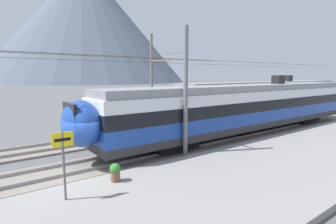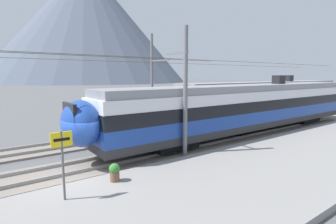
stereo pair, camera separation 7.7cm
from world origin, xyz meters
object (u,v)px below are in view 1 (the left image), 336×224
catenary_mast_mid (184,90)px  potted_plant_platform_edge (115,171)px  train_far_track (266,96)px  platform_sign (63,151)px  catenary_mast_far_side (153,79)px  train_near_platform (245,107)px

catenary_mast_mid → potted_plant_platform_edge: size_ratio=55.71×
train_far_track → catenary_mast_mid: catenary_mast_mid is taller
train_far_track → platform_sign: bearing=-161.2°
platform_sign → potted_plant_platform_edge: platform_sign is taller
potted_plant_platform_edge → platform_sign: bearing=-167.1°
train_far_track → catenary_mast_far_side: catenary_mast_far_side is taller
platform_sign → potted_plant_platform_edge: 2.52m
train_far_track → catenary_mast_far_side: size_ratio=0.65×
train_near_platform → platform_sign: size_ratio=10.98×
train_near_platform → catenary_mast_far_side: catenary_mast_far_side is taller
train_far_track → potted_plant_platform_edge: bearing=-160.7°
train_near_platform → catenary_mast_far_side: size_ratio=0.63×
train_far_track → catenary_mast_mid: bearing=-159.9°
train_far_track → catenary_mast_far_side: 13.87m
platform_sign → train_far_track: bearing=18.8°
platform_sign → catenary_mast_mid: bearing=15.4°
train_far_track → catenary_mast_mid: (-17.06, -6.25, 1.53)m
train_near_platform → train_far_track: same height
train_far_track → catenary_mast_mid: 18.23m
train_near_platform → catenary_mast_far_side: bearing=118.3°
train_near_platform → catenary_mast_mid: (-7.22, -1.54, 1.53)m
catenary_mast_far_side → train_near_platform: bearing=-61.7°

